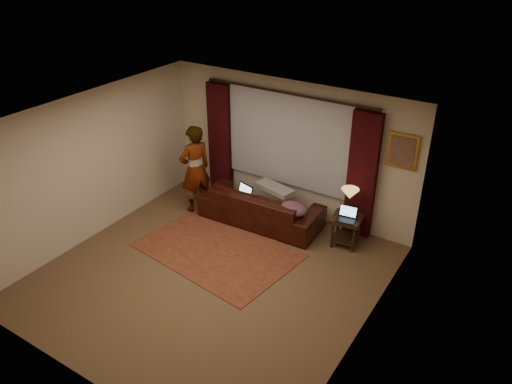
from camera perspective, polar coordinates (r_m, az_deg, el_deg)
floor at (r=8.18m, az=-5.17°, el=-9.44°), size 5.00×5.00×0.01m
ceiling at (r=6.90m, az=-6.11°, el=7.91°), size 5.00×5.00×0.02m
wall_back at (r=9.33m, az=3.78°, el=5.00°), size 5.00×0.02×2.60m
wall_front at (r=6.05m, az=-20.40°, el=-11.43°), size 5.00×0.02×2.60m
wall_left at (r=9.06m, az=-18.28°, el=2.81°), size 0.02×5.00×2.60m
wall_right at (r=6.44m, az=12.51°, el=-7.42°), size 0.02×5.00×2.60m
sheer_curtain at (r=9.20m, az=3.63°, el=6.02°), size 2.50×0.05×1.80m
drape_left at (r=10.03m, az=-4.10°, el=5.98°), size 0.50×0.14×2.30m
drape_right at (r=8.73m, az=12.03°, el=1.84°), size 0.50×0.14×2.30m
curtain_rod at (r=8.86m, az=3.65°, el=11.18°), size 0.04×0.04×3.40m
picture_frame at (r=8.41m, az=16.41°, el=4.50°), size 0.50×0.04×0.60m
sofa at (r=9.25m, az=0.56°, el=-0.95°), size 2.33×1.08×0.93m
throw_blanket at (r=9.10m, az=2.16°, el=1.82°), size 0.81×0.48×0.09m
clothing_pile at (r=8.77m, az=4.23°, el=-1.98°), size 0.57×0.47×0.22m
laptop_sofa at (r=9.22m, az=-1.80°, el=-0.13°), size 0.44×0.47×0.26m
area_rug at (r=8.72m, az=-4.45°, el=-6.62°), size 2.85×2.09×0.01m
end_table at (r=8.84m, az=10.21°, el=-4.38°), size 0.55×0.55×0.56m
tiffany_lamp at (r=8.67m, az=10.59°, el=-1.08°), size 0.34×0.34×0.49m
laptop_table at (r=8.54m, az=10.33°, el=-2.56°), size 0.36×0.38×0.23m
person at (r=9.54m, az=-6.97°, el=2.60°), size 0.67×0.67×1.75m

